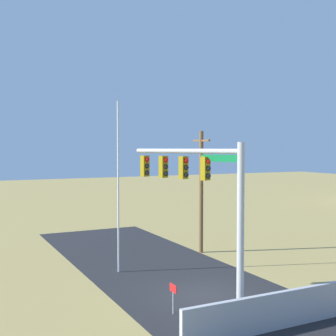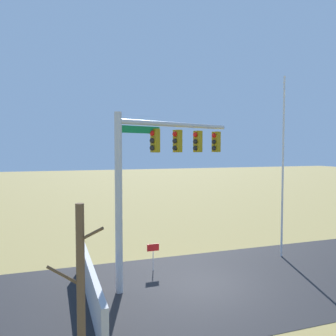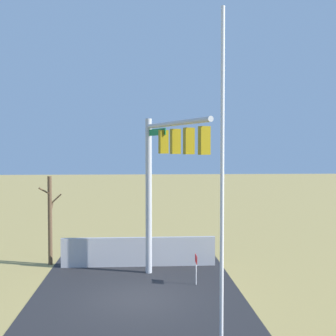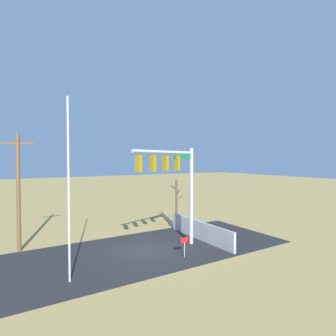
{
  "view_description": "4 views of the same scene",
  "coord_description": "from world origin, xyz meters",
  "px_view_note": "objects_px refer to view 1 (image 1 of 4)",
  "views": [
    {
      "loc": [
        17.46,
        -10.56,
        6.69
      ],
      "look_at": [
        -0.23,
        -1.73,
        5.81
      ],
      "focal_mm": 48.39,
      "sensor_mm": 36.0,
      "label": 1
    },
    {
      "loc": [
        5.85,
        12.29,
        5.51
      ],
      "look_at": [
        0.84,
        -2.3,
        4.67
      ],
      "focal_mm": 36.59,
      "sensor_mm": 36.0,
      "label": 2
    },
    {
      "loc": [
        -16.76,
        -0.07,
        5.61
      ],
      "look_at": [
        0.73,
        -1.18,
        4.84
      ],
      "focal_mm": 48.62,
      "sensor_mm": 36.0,
      "label": 3
    },
    {
      "loc": [
        -7.84,
        -15.82,
        6.09
      ],
      "look_at": [
        0.55,
        -2.0,
        5.57
      ],
      "focal_mm": 28.3,
      "sensor_mm": 36.0,
      "label": 4
    }
  ],
  "objects_px": {
    "utility_pole": "(201,190)",
    "signal_mast": "(203,191)",
    "flagpole": "(118,187)",
    "open_sign": "(173,292)"
  },
  "relations": [
    {
      "from": "signal_mast",
      "to": "utility_pole",
      "type": "distance_m",
      "value": 10.44
    },
    {
      "from": "utility_pole",
      "to": "open_sign",
      "type": "xyz_separation_m",
      "value": [
        8.79,
        -6.52,
        -3.13
      ]
    },
    {
      "from": "utility_pole",
      "to": "open_sign",
      "type": "relative_size",
      "value": 6.36
    },
    {
      "from": "utility_pole",
      "to": "flagpole",
      "type": "bearing_deg",
      "value": -72.65
    },
    {
      "from": "utility_pole",
      "to": "signal_mast",
      "type": "bearing_deg",
      "value": -30.23
    },
    {
      "from": "flagpole",
      "to": "open_sign",
      "type": "distance_m",
      "value": 7.75
    },
    {
      "from": "utility_pole",
      "to": "open_sign",
      "type": "height_order",
      "value": "utility_pole"
    },
    {
      "from": "signal_mast",
      "to": "open_sign",
      "type": "bearing_deg",
      "value": -98.63
    },
    {
      "from": "signal_mast",
      "to": "open_sign",
      "type": "xyz_separation_m",
      "value": [
        -0.2,
        -1.29,
        -4.04
      ]
    },
    {
      "from": "flagpole",
      "to": "open_sign",
      "type": "xyz_separation_m",
      "value": [
        6.81,
        -0.2,
        -3.68
      ]
    }
  ]
}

